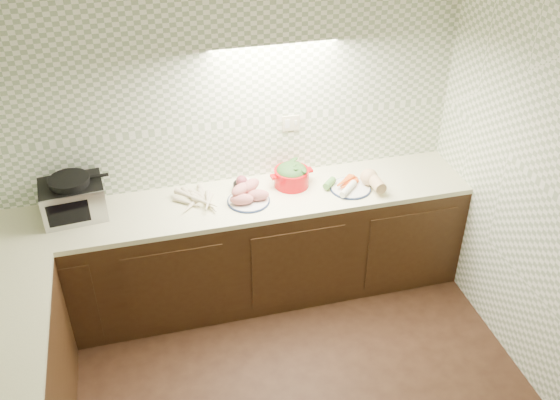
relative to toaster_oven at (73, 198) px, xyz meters
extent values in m
cube|color=white|center=(1.06, -1.60, 1.54)|extent=(3.60, 3.60, 0.05)
cube|color=#94A784|center=(1.06, 0.17, 0.26)|extent=(3.60, 0.05, 2.60)
cube|color=beige|center=(1.61, 0.18, 0.28)|extent=(0.13, 0.01, 0.12)
cube|color=black|center=(1.06, -0.10, -0.61)|extent=(3.60, 0.60, 0.86)
cube|color=#FFF8C6|center=(1.06, -0.10, -0.16)|extent=(3.60, 0.60, 0.04)
cube|color=black|center=(0.00, 0.01, -0.01)|extent=(0.45, 0.35, 0.25)
cube|color=#ACABB0|center=(0.01, -0.16, -0.01)|extent=(0.42, 0.05, 0.25)
cube|color=black|center=(0.01, -0.16, -0.01)|extent=(0.27, 0.03, 0.17)
cylinder|color=black|center=(0.00, 0.01, 0.14)|extent=(0.30, 0.30, 0.05)
cone|color=beige|center=(0.96, -0.04, -0.12)|extent=(0.17, 0.19, 0.04)
cone|color=beige|center=(0.74, -0.01, -0.12)|extent=(0.15, 0.17, 0.05)
cone|color=beige|center=(0.92, -0.13, -0.11)|extent=(0.12, 0.21, 0.05)
cone|color=beige|center=(0.85, 0.00, -0.12)|extent=(0.11, 0.17, 0.04)
cone|color=beige|center=(0.82, -0.12, -0.12)|extent=(0.14, 0.21, 0.04)
cone|color=beige|center=(0.76, -0.14, -0.12)|extent=(0.18, 0.19, 0.04)
cone|color=beige|center=(0.95, 0.01, -0.12)|extent=(0.07, 0.18, 0.05)
cone|color=beige|center=(0.85, -0.06, -0.11)|extent=(0.10, 0.19, 0.05)
cone|color=beige|center=(0.89, -0.09, -0.09)|extent=(0.16, 0.23, 0.05)
cone|color=beige|center=(0.77, -0.10, -0.09)|extent=(0.13, 0.18, 0.05)
cone|color=beige|center=(0.89, 0.02, -0.09)|extent=(0.08, 0.18, 0.05)
cone|color=beige|center=(0.88, -0.14, -0.10)|extent=(0.05, 0.22, 0.04)
cylinder|color=#172344|center=(1.20, -0.14, -0.13)|extent=(0.31, 0.31, 0.01)
cylinder|color=silver|center=(1.20, -0.14, -0.13)|extent=(0.29, 0.29, 0.02)
ellipsoid|color=#C46A67|center=(1.15, -0.18, -0.08)|extent=(0.19, 0.14, 0.08)
ellipsoid|color=#C46A67|center=(1.27, -0.16, -0.08)|extent=(0.19, 0.14, 0.08)
ellipsoid|color=#C46A67|center=(1.19, -0.09, -0.08)|extent=(0.19, 0.14, 0.08)
ellipsoid|color=#C46A67|center=(1.15, -0.12, -0.04)|extent=(0.19, 0.14, 0.08)
ellipsoid|color=#C46A67|center=(1.23, -0.09, -0.04)|extent=(0.19, 0.14, 0.08)
cylinder|color=black|center=(1.20, 0.02, -0.11)|extent=(0.16, 0.16, 0.06)
sphere|color=maroon|center=(1.19, 0.02, -0.06)|extent=(0.08, 0.08, 0.08)
sphere|color=white|center=(1.24, 0.03, -0.07)|extent=(0.05, 0.05, 0.05)
cylinder|color=#C7050A|center=(1.56, 0.00, -0.07)|extent=(0.29, 0.29, 0.13)
cube|color=#C7050A|center=(1.42, -0.02, -0.04)|extent=(0.04, 0.06, 0.02)
cube|color=#C7050A|center=(1.71, 0.01, -0.04)|extent=(0.04, 0.06, 0.02)
ellipsoid|color=#386D2B|center=(1.56, 0.00, -0.02)|extent=(0.23, 0.23, 0.13)
cylinder|color=#172344|center=(1.97, -0.17, -0.13)|extent=(0.31, 0.31, 0.01)
cylinder|color=silver|center=(1.97, -0.17, -0.13)|extent=(0.29, 0.29, 0.02)
cone|color=orange|center=(1.98, -0.16, -0.11)|extent=(0.14, 0.16, 0.04)
cone|color=orange|center=(1.96, -0.15, -0.11)|extent=(0.17, 0.11, 0.04)
cone|color=orange|center=(1.96, -0.13, -0.11)|extent=(0.16, 0.13, 0.04)
cone|color=orange|center=(1.93, -0.12, -0.09)|extent=(0.17, 0.13, 0.04)
cone|color=orange|center=(1.98, -0.13, -0.09)|extent=(0.16, 0.13, 0.04)
cone|color=orange|center=(1.93, -0.15, -0.09)|extent=(0.15, 0.15, 0.04)
cylinder|color=white|center=(1.93, -0.22, -0.10)|extent=(0.17, 0.17, 0.05)
cylinder|color=#3B712F|center=(1.83, -0.11, -0.10)|extent=(0.12, 0.12, 0.05)
camera|label=1|loc=(0.49, -3.81, 2.38)|focal=40.00mm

